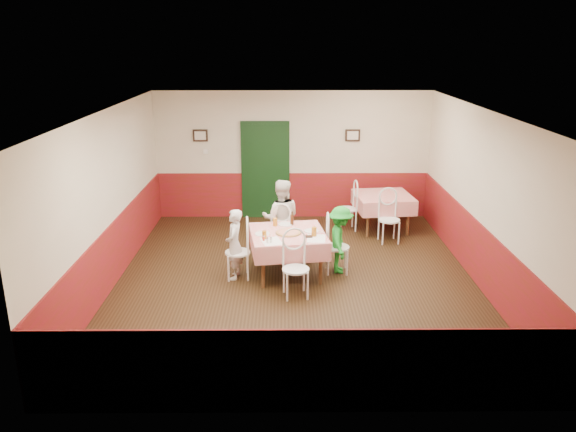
{
  "coord_description": "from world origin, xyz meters",
  "views": [
    {
      "loc": [
        -0.2,
        -8.64,
        3.87
      ],
      "look_at": [
        -0.13,
        0.21,
        1.05
      ],
      "focal_mm": 35.0,
      "sensor_mm": 36.0,
      "label": 1
    }
  ],
  "objects_px": {
    "chair_near": "(296,269)",
    "diner_left": "(234,244)",
    "beer_bottle": "(292,219)",
    "diner_far": "(281,218)",
    "chair_second_b": "(389,220)",
    "glass_b": "(314,232)",
    "main_table": "(288,254)",
    "chair_second_a": "(347,209)",
    "chair_far": "(281,233)",
    "glass_c": "(275,222)",
    "pizza": "(288,233)",
    "chair_left": "(238,252)",
    "glass_a": "(264,235)",
    "wallet": "(309,236)",
    "chair_right": "(337,247)",
    "second_table": "(383,212)",
    "diner_right": "(340,240)"
  },
  "relations": [
    {
      "from": "chair_right",
      "to": "diner_far",
      "type": "distance_m",
      "value": 1.27
    },
    {
      "from": "chair_second_a",
      "to": "glass_c",
      "type": "xyz_separation_m",
      "value": [
        -1.47,
        -1.99,
        0.38
      ]
    },
    {
      "from": "second_table",
      "to": "chair_far",
      "type": "xyz_separation_m",
      "value": [
        -2.12,
        -1.5,
        0.08
      ]
    },
    {
      "from": "main_table",
      "to": "chair_left",
      "type": "height_order",
      "value": "chair_left"
    },
    {
      "from": "chair_second_b",
      "to": "glass_b",
      "type": "xyz_separation_m",
      "value": [
        -1.58,
        -1.77,
        0.39
      ]
    },
    {
      "from": "diner_left",
      "to": "chair_near",
      "type": "bearing_deg",
      "value": 59.34
    },
    {
      "from": "chair_left",
      "to": "chair_right",
      "type": "distance_m",
      "value": 1.7
    },
    {
      "from": "chair_far",
      "to": "chair_second_b",
      "type": "bearing_deg",
      "value": -158.54
    },
    {
      "from": "beer_bottle",
      "to": "diner_far",
      "type": "relative_size",
      "value": 0.15
    },
    {
      "from": "chair_left",
      "to": "chair_far",
      "type": "bearing_deg",
      "value": 137.41
    },
    {
      "from": "beer_bottle",
      "to": "diner_far",
      "type": "distance_m",
      "value": 0.55
    },
    {
      "from": "pizza",
      "to": "chair_left",
      "type": "bearing_deg",
      "value": -175.54
    },
    {
      "from": "glass_a",
      "to": "chair_second_b",
      "type": "bearing_deg",
      "value": 38.56
    },
    {
      "from": "beer_bottle",
      "to": "glass_c",
      "type": "bearing_deg",
      "value": -170.78
    },
    {
      "from": "glass_a",
      "to": "glass_c",
      "type": "bearing_deg",
      "value": 75.91
    },
    {
      "from": "glass_a",
      "to": "diner_far",
      "type": "bearing_deg",
      "value": 77.52
    },
    {
      "from": "chair_near",
      "to": "diner_left",
      "type": "distance_m",
      "value": 1.25
    },
    {
      "from": "chair_right",
      "to": "chair_near",
      "type": "height_order",
      "value": "same"
    },
    {
      "from": "chair_second_b",
      "to": "diner_far",
      "type": "distance_m",
      "value": 2.25
    },
    {
      "from": "chair_near",
      "to": "glass_c",
      "type": "height_order",
      "value": "same"
    },
    {
      "from": "main_table",
      "to": "chair_second_b",
      "type": "bearing_deg",
      "value": 38.52
    },
    {
      "from": "chair_near",
      "to": "chair_second_a",
      "type": "bearing_deg",
      "value": 61.43
    },
    {
      "from": "pizza",
      "to": "beer_bottle",
      "type": "xyz_separation_m",
      "value": [
        0.07,
        0.45,
        0.1
      ]
    },
    {
      "from": "main_table",
      "to": "chair_near",
      "type": "relative_size",
      "value": 1.36
    },
    {
      "from": "diner_left",
      "to": "diner_far",
      "type": "xyz_separation_m",
      "value": [
        0.77,
        1.01,
        0.12
      ]
    },
    {
      "from": "chair_near",
      "to": "pizza",
      "type": "distance_m",
      "value": 0.87
    },
    {
      "from": "chair_second_b",
      "to": "glass_c",
      "type": "relative_size",
      "value": 6.44
    },
    {
      "from": "chair_far",
      "to": "wallet",
      "type": "distance_m",
      "value": 1.21
    },
    {
      "from": "chair_far",
      "to": "glass_c",
      "type": "bearing_deg",
      "value": 79.64
    },
    {
      "from": "chair_second_b",
      "to": "glass_c",
      "type": "xyz_separation_m",
      "value": [
        -2.22,
        -1.24,
        0.38
      ]
    },
    {
      "from": "glass_b",
      "to": "chair_second_a",
      "type": "bearing_deg",
      "value": 71.87
    },
    {
      "from": "chair_far",
      "to": "diner_far",
      "type": "xyz_separation_m",
      "value": [
        -0.01,
        0.05,
        0.27
      ]
    },
    {
      "from": "chair_second_a",
      "to": "wallet",
      "type": "xyz_separation_m",
      "value": [
        -0.91,
        -2.57,
        0.32
      ]
    },
    {
      "from": "chair_far",
      "to": "diner_far",
      "type": "bearing_deg",
      "value": -80.42
    },
    {
      "from": "glass_a",
      "to": "diner_right",
      "type": "relative_size",
      "value": 0.11
    },
    {
      "from": "chair_second_a",
      "to": "glass_b",
      "type": "bearing_deg",
      "value": -23.87
    },
    {
      "from": "chair_second_a",
      "to": "diner_left",
      "type": "height_order",
      "value": "diner_left"
    },
    {
      "from": "diner_left",
      "to": "chair_second_a",
      "type": "bearing_deg",
      "value": 144.0
    },
    {
      "from": "glass_a",
      "to": "wallet",
      "type": "bearing_deg",
      "value": 6.25
    },
    {
      "from": "second_table",
      "to": "chair_right",
      "type": "relative_size",
      "value": 1.24
    },
    {
      "from": "main_table",
      "to": "chair_second_a",
      "type": "xyz_separation_m",
      "value": [
        1.25,
        2.34,
        0.08
      ]
    },
    {
      "from": "second_table",
      "to": "chair_second_b",
      "type": "height_order",
      "value": "chair_second_b"
    },
    {
      "from": "second_table",
      "to": "chair_left",
      "type": "height_order",
      "value": "chair_left"
    },
    {
      "from": "chair_second_b",
      "to": "glass_b",
      "type": "relative_size",
      "value": 5.88
    },
    {
      "from": "chair_near",
      "to": "chair_second_a",
      "type": "distance_m",
      "value": 3.38
    },
    {
      "from": "diner_left",
      "to": "chair_left",
      "type": "bearing_deg",
      "value": 102.7
    },
    {
      "from": "second_table",
      "to": "glass_b",
      "type": "relative_size",
      "value": 7.31
    },
    {
      "from": "glass_c",
      "to": "diner_right",
      "type": "xyz_separation_m",
      "value": [
        1.11,
        -0.23,
        -0.25
      ]
    },
    {
      "from": "glass_c",
      "to": "pizza",
      "type": "bearing_deg",
      "value": -60.4
    },
    {
      "from": "glass_c",
      "to": "diner_far",
      "type": "bearing_deg",
      "value": 79.51
    }
  ]
}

